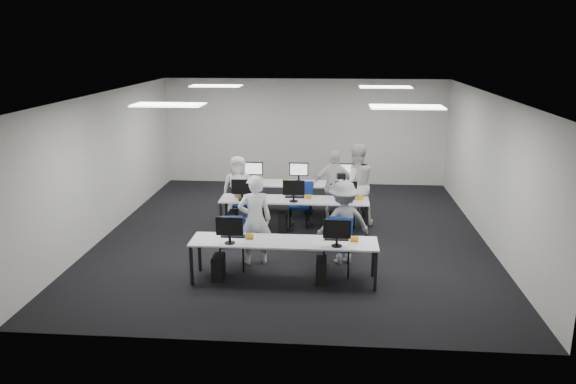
# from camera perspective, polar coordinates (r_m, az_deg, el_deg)

# --- Properties ---
(room) EXTENTS (9.00, 9.02, 3.00)m
(room) POSITION_cam_1_polar(r_m,az_deg,el_deg) (11.70, 0.58, 2.63)
(room) COLOR black
(room) RESTS_ON ground
(ceiling_panels) EXTENTS (5.20, 4.60, 0.02)m
(ceiling_panels) POSITION_cam_1_polar(r_m,az_deg,el_deg) (11.47, 0.60, 9.88)
(ceiling_panels) COLOR white
(ceiling_panels) RESTS_ON room
(desk_front) EXTENTS (3.20, 0.70, 0.73)m
(desk_front) POSITION_cam_1_polar(r_m,az_deg,el_deg) (9.64, -0.43, -5.26)
(desk_front) COLOR silver
(desk_front) RESTS_ON ground
(desk_mid) EXTENTS (3.20, 0.70, 0.73)m
(desk_mid) POSITION_cam_1_polar(r_m,az_deg,el_deg) (12.10, 0.64, -0.96)
(desk_mid) COLOR silver
(desk_mid) RESTS_ON ground
(desk_back) EXTENTS (3.20, 0.70, 0.73)m
(desk_back) POSITION_cam_1_polar(r_m,az_deg,el_deg) (13.45, 1.05, 0.71)
(desk_back) COLOR silver
(desk_back) RESTS_ON ground
(equipment_front) EXTENTS (2.51, 0.41, 1.19)m
(equipment_front) POSITION_cam_1_polar(r_m,az_deg,el_deg) (9.76, -1.56, -7.04)
(equipment_front) COLOR #0B5497
(equipment_front) RESTS_ON desk_front
(equipment_mid) EXTENTS (2.91, 0.41, 1.19)m
(equipment_mid) POSITION_cam_1_polar(r_m,az_deg,el_deg) (12.19, -0.27, -2.41)
(equipment_mid) COLOR white
(equipment_mid) RESTS_ON desk_mid
(equipment_back) EXTENTS (2.91, 0.41, 1.19)m
(equipment_back) POSITION_cam_1_polar(r_m,az_deg,el_deg) (13.54, 1.85, -0.61)
(equipment_back) COLOR white
(equipment_back) RESTS_ON desk_back
(chair_0) EXTENTS (0.50, 0.54, 0.92)m
(chair_0) POSITION_cam_1_polar(r_m,az_deg,el_deg) (10.38, -5.65, -6.11)
(chair_0) COLOR navy
(chair_0) RESTS_ON ground
(chair_1) EXTENTS (0.55, 0.58, 0.97)m
(chair_1) POSITION_cam_1_polar(r_m,az_deg,el_deg) (10.16, 5.11, -6.49)
(chair_1) COLOR navy
(chair_1) RESTS_ON ground
(chair_2) EXTENTS (0.44, 0.47, 0.85)m
(chair_2) POSITION_cam_1_polar(r_m,az_deg,el_deg) (12.83, -4.63, -1.98)
(chair_2) COLOR navy
(chair_2) RESTS_ON ground
(chair_3) EXTENTS (0.45, 0.48, 0.85)m
(chair_3) POSITION_cam_1_polar(r_m,az_deg,el_deg) (12.65, 1.20, -2.18)
(chair_3) COLOR navy
(chair_3) RESTS_ON ground
(chair_4) EXTENTS (0.52, 0.55, 0.88)m
(chair_4) POSITION_cam_1_polar(r_m,az_deg,el_deg) (12.64, 5.65, -2.23)
(chair_4) COLOR navy
(chair_4) RESTS_ON ground
(chair_5) EXTENTS (0.57, 0.59, 0.90)m
(chair_5) POSITION_cam_1_polar(r_m,az_deg,el_deg) (13.14, -3.74, -1.48)
(chair_5) COLOR navy
(chair_5) RESTS_ON ground
(chair_6) EXTENTS (0.57, 0.60, 0.99)m
(chair_6) POSITION_cam_1_polar(r_m,az_deg,el_deg) (12.91, 1.39, -1.63)
(chair_6) COLOR navy
(chair_6) RESTS_ON ground
(chair_7) EXTENTS (0.51, 0.55, 0.94)m
(chair_7) POSITION_cam_1_polar(r_m,az_deg,el_deg) (13.00, 5.12, -1.64)
(chair_7) COLOR navy
(chair_7) RESTS_ON ground
(handbag) EXTENTS (0.37, 0.26, 0.28)m
(handbag) POSITION_cam_1_polar(r_m,az_deg,el_deg) (12.18, -4.83, 0.03)
(handbag) COLOR olive
(handbag) RESTS_ON desk_mid
(student_0) EXTENTS (0.71, 0.57, 1.70)m
(student_0) POSITION_cam_1_polar(r_m,az_deg,el_deg) (10.33, -3.39, -2.87)
(student_0) COLOR white
(student_0) RESTS_ON ground
(student_1) EXTENTS (1.04, 0.90, 1.85)m
(student_1) POSITION_cam_1_polar(r_m,az_deg,el_deg) (12.60, 6.87, 0.75)
(student_1) COLOR white
(student_1) RESTS_ON ground
(student_2) EXTENTS (0.80, 0.58, 1.49)m
(student_2) POSITION_cam_1_polar(r_m,az_deg,el_deg) (12.96, -5.06, 0.39)
(student_2) COLOR white
(student_2) RESTS_ON ground
(student_3) EXTENTS (1.02, 0.52, 1.67)m
(student_3) POSITION_cam_1_polar(r_m,az_deg,el_deg) (12.75, 4.61, 0.55)
(student_3) COLOR white
(student_3) RESTS_ON ground
(photographer) EXTENTS (1.15, 0.89, 1.57)m
(photographer) POSITION_cam_1_polar(r_m,az_deg,el_deg) (10.44, 5.65, -3.10)
(photographer) COLOR slate
(photographer) RESTS_ON ground
(dslr_camera) EXTENTS (0.19, 0.22, 0.10)m
(dslr_camera) POSITION_cam_1_polar(r_m,az_deg,el_deg) (10.37, 5.42, 1.61)
(dslr_camera) COLOR black
(dslr_camera) RESTS_ON photographer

